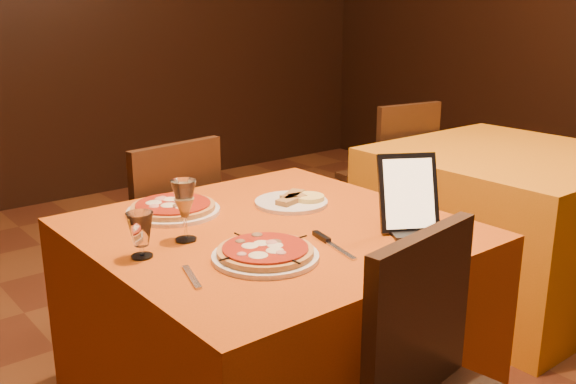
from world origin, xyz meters
TOP-DOWN VIEW (x-y plane):
  - wall_back at (0.00, 3.50)m, footprint 6.00×0.01m
  - main_table at (-0.35, 0.29)m, footprint 1.10×1.10m
  - side_table at (1.21, 0.44)m, footprint 1.10×1.10m
  - chair_main_far at (-0.35, 1.13)m, footprint 0.52×0.52m
  - chair_side_far at (1.21, 1.24)m, footprint 0.46×0.46m
  - pizza_near at (-0.53, 0.09)m, footprint 0.30×0.30m
  - pizza_far at (-0.53, 0.61)m, footprint 0.31×0.31m
  - cutlet_dish at (-0.16, 0.44)m, footprint 0.26×0.26m
  - wine_glass at (-0.63, 0.36)m, footprint 0.10×0.10m
  - water_glass at (-0.79, 0.32)m, footprint 0.09×0.09m
  - tablet at (-0.04, 0.01)m, footprint 0.21×0.18m
  - knife at (-0.33, 0.03)m, footprint 0.06×0.20m
  - fork_near at (-0.76, 0.11)m, footprint 0.06×0.15m
  - fork_far at (-0.40, 0.62)m, footprint 0.04×0.16m

SIDE VIEW (x-z plane):
  - main_table at x=-0.35m, z-range 0.00..0.75m
  - side_table at x=1.21m, z-range 0.00..0.75m
  - chair_main_far at x=-0.35m, z-range 0.00..0.91m
  - chair_side_far at x=1.21m, z-range 0.00..0.91m
  - knife at x=-0.33m, z-range 0.75..0.76m
  - fork_near at x=-0.76m, z-range 0.75..0.76m
  - fork_far at x=-0.40m, z-range 0.75..0.76m
  - cutlet_dish at x=-0.16m, z-range 0.75..0.78m
  - pizza_near at x=-0.53m, z-range 0.75..0.78m
  - pizza_far at x=-0.53m, z-range 0.75..0.78m
  - water_glass at x=-0.79m, z-range 0.75..0.88m
  - wine_glass at x=-0.63m, z-range 0.75..0.94m
  - tablet at x=-0.04m, z-range 0.75..0.99m
  - wall_back at x=0.00m, z-range 0.00..2.80m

